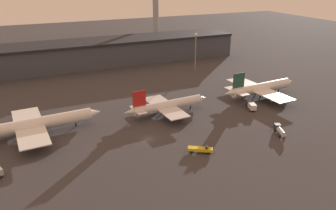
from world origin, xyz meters
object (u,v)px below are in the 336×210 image
airplane_2 (260,88)px  service_vehicle_3 (201,149)px  service_vehicle_2 (251,106)px  airplane_1 (167,106)px  service_vehicle_0 (280,130)px  airplane_0 (34,125)px  control_tower (156,9)px

airplane_2 → service_vehicle_3: 60.64m
airplane_2 → service_vehicle_2: airplane_2 is taller
airplane_1 → service_vehicle_0: 43.97m
airplane_0 → service_vehicle_2: size_ratio=6.61×
service_vehicle_2 → control_tower: (11.56, 135.52, 25.94)m
service_vehicle_0 → control_tower: 161.12m
airplane_0 → airplane_1: size_ratio=1.28×
airplane_1 → service_vehicle_3: airplane_1 is taller
airplane_0 → airplane_2: size_ratio=1.17×
airplane_1 → service_vehicle_0: (29.03, -32.97, -1.81)m
service_vehicle_0 → service_vehicle_2: 23.15m
airplane_1 → service_vehicle_0: size_ratio=4.97×
airplane_0 → service_vehicle_2: bearing=-12.0°
service_vehicle_3 → control_tower: control_tower is taller
airplane_0 → control_tower: (95.78, 123.40, 23.73)m
control_tower → service_vehicle_2: bearing=-94.9°
airplane_2 → service_vehicle_2: 17.85m
service_vehicle_0 → control_tower: (16.37, 158.16, 26.01)m
airplane_2 → control_tower: size_ratio=0.86×
airplane_1 → airplane_2: (47.34, 1.17, 0.44)m
service_vehicle_3 → service_vehicle_2: bearing=63.7°
service_vehicle_2 → airplane_2: bearing=-32.1°
service_vehicle_0 → airplane_0: bearing=87.9°
airplane_2 → control_tower: (-1.93, 124.02, 23.77)m
airplane_2 → service_vehicle_0: 38.80m
airplane_1 → control_tower: 135.35m
service_vehicle_0 → service_vehicle_3: service_vehicle_0 is taller
service_vehicle_2 → airplane_1: bearing=90.5°
airplane_0 → control_tower: bearing=48.3°
airplane_2 → service_vehicle_0: bearing=-122.0°
service_vehicle_0 → service_vehicle_2: size_ratio=1.04×
airplane_0 → service_vehicle_3: size_ratio=6.19×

